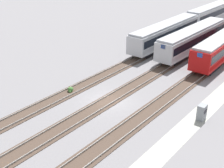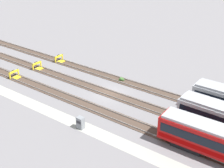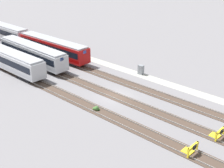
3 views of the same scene
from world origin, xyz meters
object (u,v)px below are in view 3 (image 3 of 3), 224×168
Objects in this scene: electrical_cabinet at (141,70)px; subway_car_front_row_leftmost at (3,31)px; bumper_stop_middle_track at (191,149)px; subway_car_front_row_rightmost at (32,53)px; subway_car_front_row_left_inner at (9,59)px; weed_clump at (96,109)px; bumper_stop_near_inner_track at (218,134)px; subway_car_front_row_right_inner at (53,47)px.

subway_car_front_row_leftmost is at bearing 7.14° from electrical_cabinet.
subway_car_front_row_rightmost is at bearing -7.56° from bumper_stop_middle_track.
subway_car_front_row_left_inner is 19.57× the size of weed_clump.
subway_car_front_row_leftmost is 11.25× the size of electrical_cabinet.
subway_car_front_row_leftmost is 19.78m from subway_car_front_row_rightmost.
electrical_cabinet reaches higher than weed_clump.
subway_car_front_row_rightmost is 19.62× the size of weed_clump.
bumper_stop_middle_track is (-35.81, -0.05, -1.53)m from subway_car_front_row_left_inner.
weed_clump is at bearing 18.07° from bumper_stop_near_inner_track.
subway_car_front_row_right_inner is 4.79m from subway_car_front_row_rightmost.
subway_car_front_row_rightmost reaches higher than bumper_stop_middle_track.
subway_car_front_row_rightmost is (0.00, -4.80, 0.00)m from subway_car_front_row_left_inner.
electrical_cabinet is 1.74× the size of weed_clump.
bumper_stop_middle_track is (0.77, 4.78, 0.00)m from bumper_stop_near_inner_track.
bumper_stop_near_inner_track is at bearing 172.57° from subway_car_front_row_right_inner.
subway_car_front_row_left_inner reaches higher than weed_clump.
subway_car_front_row_left_inner is (-19.18, 9.66, 0.00)m from subway_car_front_row_leftmost.
subway_car_front_row_left_inner is at bearing 153.27° from subway_car_front_row_leftmost.
subway_car_front_row_left_inner is 4.80m from subway_car_front_row_rightmost.
subway_car_front_row_rightmost is (-0.00, 4.79, 0.00)m from subway_car_front_row_right_inner.
bumper_stop_middle_track is at bearing 165.07° from subway_car_front_row_right_inner.
subway_car_front_row_leftmost is 19.57× the size of weed_clump.
weed_clump is (-21.70, 0.03, -1.80)m from subway_car_front_row_left_inner.
electrical_cabinet reaches higher than bumper_stop_middle_track.
bumper_stop_near_inner_track is at bearing -179.96° from subway_car_front_row_rightmost.
weed_clump is (-40.88, 9.69, -1.80)m from subway_car_front_row_leftmost.
subway_car_front_row_left_inner reaches higher than electrical_cabinet.
subway_car_front_row_leftmost is 1.00× the size of subway_car_front_row_left_inner.
subway_car_front_row_right_inner is (0.00, -9.60, 0.00)m from subway_car_front_row_left_inner.
subway_car_front_row_rightmost reaches higher than weed_clump.
subway_car_front_row_rightmost reaches higher than electrical_cabinet.
bumper_stop_near_inner_track is at bearing -172.48° from subway_car_front_row_left_inner.
subway_car_front_row_right_inner is 23.81m from weed_clump.
bumper_stop_near_inner_track is (-36.58, -4.83, -1.53)m from subway_car_front_row_left_inner.
electrical_cabinet reaches higher than bumper_stop_near_inner_track.
bumper_stop_near_inner_track is at bearing 175.05° from subway_car_front_row_leftmost.
subway_car_front_row_leftmost is 8.98× the size of bumper_stop_near_inner_track.
bumper_stop_middle_track is at bearing 141.15° from electrical_cabinet.
subway_car_front_row_right_inner is at bearing -90.00° from subway_car_front_row_left_inner.
bumper_stop_middle_track is (-35.81, 9.55, -1.53)m from subway_car_front_row_right_inner.
electrical_cabinet is at bearing -152.22° from subway_car_front_row_rightmost.
subway_car_front_row_right_inner reaches higher than electrical_cabinet.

